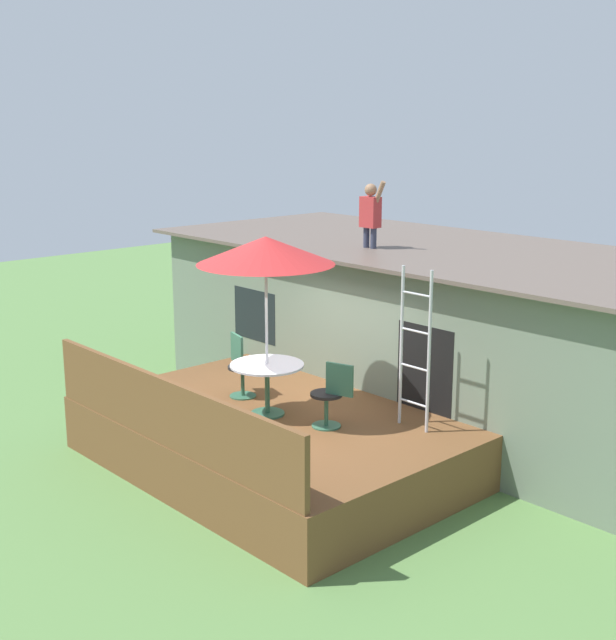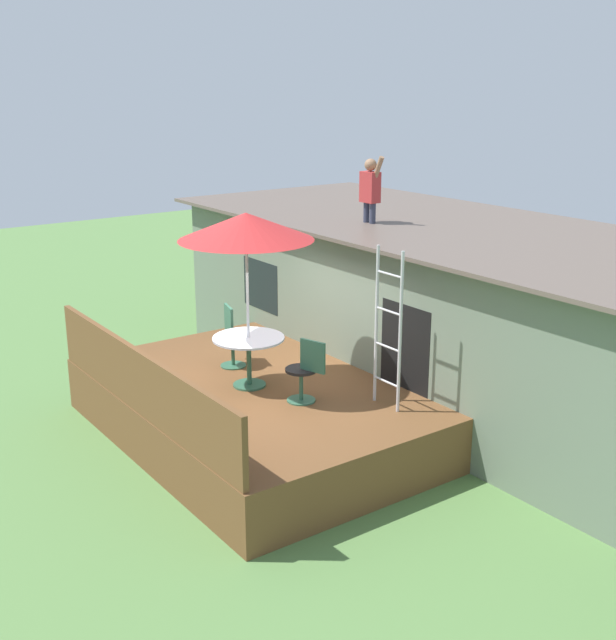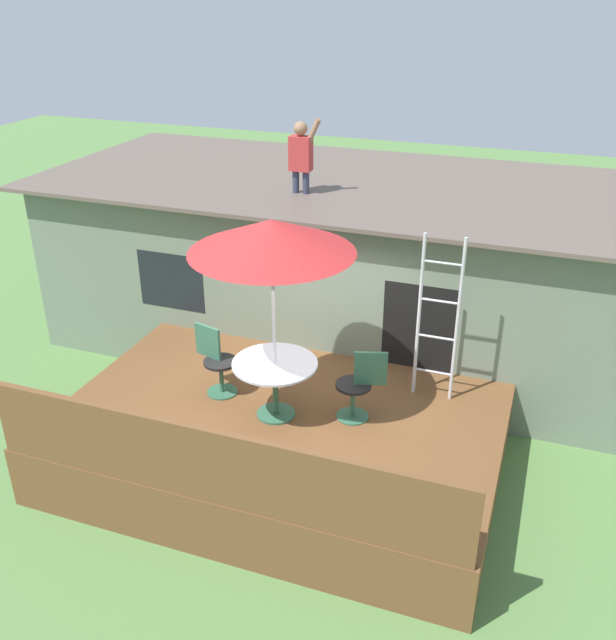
{
  "view_description": "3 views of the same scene",
  "coord_description": "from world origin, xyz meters",
  "px_view_note": "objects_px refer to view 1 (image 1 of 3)",
  "views": [
    {
      "loc": [
        8.69,
        -7.42,
        4.89
      ],
      "look_at": [
        -0.05,
        0.63,
        2.05
      ],
      "focal_mm": 47.42,
      "sensor_mm": 36.0,
      "label": 1
    },
    {
      "loc": [
        9.32,
        -5.85,
        5.08
      ],
      "look_at": [
        -0.24,
        1.04,
        1.54
      ],
      "focal_mm": 44.92,
      "sensor_mm": 36.0,
      "label": 2
    },
    {
      "loc": [
        2.86,
        -6.92,
        5.72
      ],
      "look_at": [
        0.06,
        0.74,
        1.72
      ],
      "focal_mm": 39.37,
      "sensor_mm": 36.0,
      "label": 3
    }
  ],
  "objects_px": {
    "patio_table": "(267,375)",
    "patio_chair_left": "(241,366)",
    "person_figure": "(371,211)",
    "patio_chair_right": "(331,395)",
    "step_ladder": "(415,349)",
    "patio_umbrella": "(266,251)"
  },
  "relations": [
    {
      "from": "patio_table",
      "to": "patio_chair_left",
      "type": "bearing_deg",
      "value": 164.62
    },
    {
      "from": "patio_table",
      "to": "patio_chair_left",
      "type": "height_order",
      "value": "patio_chair_left"
    },
    {
      "from": "person_figure",
      "to": "patio_chair_right",
      "type": "distance_m",
      "value": 3.73
    },
    {
      "from": "person_figure",
      "to": "patio_chair_right",
      "type": "relative_size",
      "value": 1.21
    },
    {
      "from": "step_ladder",
      "to": "patio_chair_right",
      "type": "relative_size",
      "value": 2.39
    },
    {
      "from": "person_figure",
      "to": "patio_chair_left",
      "type": "xyz_separation_m",
      "value": [
        -0.22,
        -2.57,
        -2.16
      ]
    },
    {
      "from": "patio_chair_left",
      "to": "patio_chair_right",
      "type": "bearing_deg",
      "value": 16.71
    },
    {
      "from": "step_ladder",
      "to": "person_figure",
      "type": "bearing_deg",
      "value": 145.06
    },
    {
      "from": "patio_table",
      "to": "person_figure",
      "type": "xyz_separation_m",
      "value": [
        -0.71,
        2.83,
        2.03
      ]
    },
    {
      "from": "patio_umbrella",
      "to": "patio_chair_right",
      "type": "distance_m",
      "value": 2.15
    },
    {
      "from": "patio_table",
      "to": "patio_umbrella",
      "type": "bearing_deg",
      "value": 122.01
    },
    {
      "from": "patio_table",
      "to": "patio_chair_right",
      "type": "height_order",
      "value": "patio_chair_right"
    },
    {
      "from": "person_figure",
      "to": "patio_chair_right",
      "type": "xyz_separation_m",
      "value": [
        1.69,
        -2.53,
        -2.16
      ]
    },
    {
      "from": "patio_table",
      "to": "patio_umbrella",
      "type": "xyz_separation_m",
      "value": [
        -0.0,
        0.0,
        1.76
      ]
    },
    {
      "from": "patio_umbrella",
      "to": "patio_chair_left",
      "type": "xyz_separation_m",
      "value": [
        -0.93,
        0.26,
        -1.89
      ]
    },
    {
      "from": "step_ladder",
      "to": "patio_chair_right",
      "type": "bearing_deg",
      "value": -132.55
    },
    {
      "from": "patio_table",
      "to": "patio_chair_right",
      "type": "relative_size",
      "value": 1.13
    },
    {
      "from": "patio_umbrella",
      "to": "step_ladder",
      "type": "bearing_deg",
      "value": 32.88
    },
    {
      "from": "step_ladder",
      "to": "patio_chair_right",
      "type": "distance_m",
      "value": 1.29
    },
    {
      "from": "patio_table",
      "to": "patio_chair_right",
      "type": "distance_m",
      "value": 1.03
    },
    {
      "from": "patio_umbrella",
      "to": "patio_chair_right",
      "type": "height_order",
      "value": "patio_umbrella"
    },
    {
      "from": "person_figure",
      "to": "patio_umbrella",
      "type": "bearing_deg",
      "value": -75.9
    }
  ]
}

